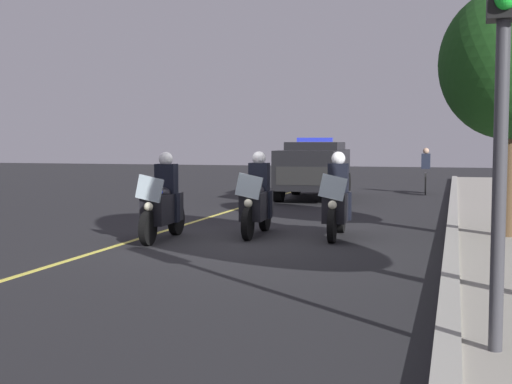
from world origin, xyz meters
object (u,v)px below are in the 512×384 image
at_px(police_motorcycle_lead_left, 163,204).
at_px(cyclist_background, 426,171).
at_px(police_motorcycle_lead_right, 257,201).
at_px(tree_mid_block, 511,64).
at_px(traffic_light, 504,35).
at_px(police_motorcycle_trailing, 337,203).
at_px(police_suv, 314,167).

height_order(police_motorcycle_lead_left, cyclist_background, police_motorcycle_lead_left).
height_order(police_motorcycle_lead_right, tree_mid_block, tree_mid_block).
bearing_deg(traffic_light, tree_mid_block, 175.47).
distance_m(police_motorcycle_trailing, traffic_light, 8.01).
bearing_deg(traffic_light, police_motorcycle_lead_right, -149.23).
xyz_separation_m(police_motorcycle_lead_right, tree_mid_block, (-0.54, 4.87, 2.68)).
relative_size(police_motorcycle_lead_left, traffic_light, 0.58).
relative_size(police_motorcycle_lead_left, tree_mid_block, 0.45).
bearing_deg(police_motorcycle_trailing, traffic_light, 19.86).
bearing_deg(police_suv, tree_mid_block, 32.67).
xyz_separation_m(police_suv, tree_mid_block, (8.65, 5.54, 2.31)).
xyz_separation_m(police_motorcycle_lead_left, traffic_light, (5.98, 5.83, 2.11)).
bearing_deg(police_motorcycle_trailing, police_suv, -165.73).
bearing_deg(cyclist_background, police_motorcycle_lead_right, -13.08).
xyz_separation_m(police_motorcycle_lead_right, police_suv, (-9.19, -0.67, 0.37)).
bearing_deg(tree_mid_block, police_motorcycle_lead_left, -75.03).
xyz_separation_m(cyclist_background, tree_mid_block, (11.71, 2.02, 2.54)).
distance_m(police_motorcycle_trailing, cyclist_background, 12.20).
bearing_deg(police_motorcycle_lead_right, police_motorcycle_lead_left, -53.06).
height_order(police_motorcycle_lead_right, police_suv, police_suv).
relative_size(cyclist_background, tree_mid_block, 0.37).
bearing_deg(traffic_light, police_suv, -163.20).
distance_m(cyclist_background, traffic_light, 19.56).
bearing_deg(police_motorcycle_lead_right, tree_mid_block, 96.37).
xyz_separation_m(police_motorcycle_lead_right, traffic_light, (7.15, 4.26, 2.11)).
xyz_separation_m(police_motorcycle_trailing, tree_mid_block, (-0.42, 3.24, 2.68)).
height_order(police_suv, tree_mid_block, tree_mid_block).
relative_size(traffic_light, tree_mid_block, 0.78).
bearing_deg(traffic_light, cyclist_background, -175.84).
bearing_deg(police_motorcycle_lead_right, cyclist_background, 166.92).
relative_size(police_motorcycle_lead_left, police_suv, 0.43).
xyz_separation_m(police_motorcycle_lead_left, tree_mid_block, (-1.72, 6.44, 2.68)).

